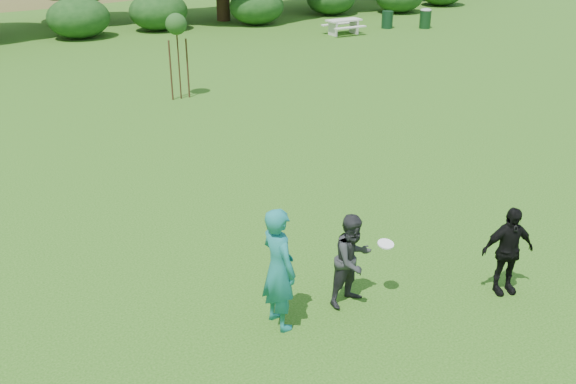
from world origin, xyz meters
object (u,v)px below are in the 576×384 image
Objects in this scene: player_grey at (353,260)px; sapling at (176,27)px; trash_can_lidded at (425,18)px; player_teal at (279,269)px; player_black at (508,251)px; picnic_table at (344,24)px; trash_can_near at (387,20)px.

sapling reaches higher than player_grey.
sapling is 17.76m from trash_can_lidded.
player_black is at bearing -109.18° from player_teal.
player_black is 1.49× the size of trash_can_lidded.
player_grey is 0.88× the size of picnic_table.
player_black is at bearing -33.26° from player_grey.
player_grey is at bearing -95.62° from player_teal.
picnic_table is (11.56, 7.18, -1.90)m from sapling.
trash_can_near is at bearing 6.96° from picnic_table.
trash_can_near is 0.50× the size of picnic_table.
player_teal is at bearing -135.36° from trash_can_lidded.
player_teal is 27.78m from trash_can_lidded.
sapling is at bearing -158.27° from trash_can_lidded.
player_black is 1.74× the size of trash_can_near.
player_teal is 27.31m from trash_can_near.
picnic_table is (11.16, 21.21, -0.26)m from player_black.
trash_can_lidded reaches higher than trash_can_near.
player_grey is at bearing -133.28° from trash_can_lidded.
sapling reaches higher than picnic_table.
player_grey is 1.02× the size of player_black.
player_grey is 26.48m from trash_can_near.
player_black is (3.76, -1.06, -0.22)m from player_teal.
player_teal reaches higher than trash_can_lidded.
trash_can_lidded is (16.41, 6.54, -1.88)m from sapling.
trash_can_near is 0.32× the size of sapling.
player_grey is 1.51× the size of trash_can_lidded.
player_teal reaches higher than player_black.
picnic_table is (-3.08, -0.38, 0.07)m from trash_can_near.
sapling reaches higher than player_teal.
player_grey reaches higher than picnic_table.
trash_can_lidded is at bearing -29.88° from trash_can_near.
player_teal is at bearing -131.25° from trash_can_near.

